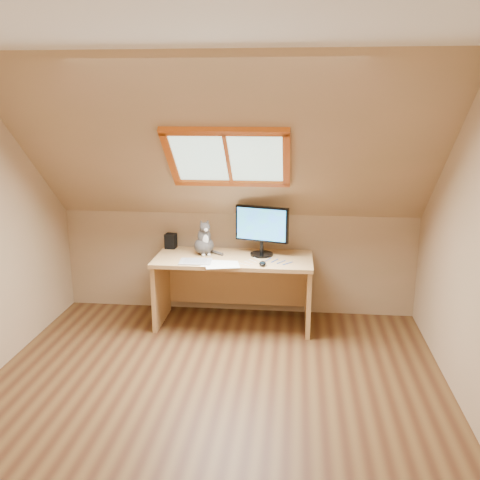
# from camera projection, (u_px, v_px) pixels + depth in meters

# --- Properties ---
(ground) EXTENTS (3.50, 3.50, 0.00)m
(ground) POSITION_uv_depth(u_px,v_px,m) (211.00, 402.00, 3.81)
(ground) COLOR brown
(ground) RESTS_ON ground
(room_shell) EXTENTS (3.52, 3.52, 2.41)m
(room_shell) POSITION_uv_depth(u_px,v_px,m) (205.00, 207.00, 3.35)
(room_shell) COLOR tan
(room_shell) RESTS_ON ground
(desk) EXTENTS (1.46, 0.64, 0.67)m
(desk) POSITION_uv_depth(u_px,v_px,m) (234.00, 277.00, 5.08)
(desk) COLOR tan
(desk) RESTS_ON ground
(monitor) EXTENTS (0.50, 0.21, 0.47)m
(monitor) POSITION_uv_depth(u_px,v_px,m) (262.00, 228.00, 4.95)
(monitor) COLOR black
(monitor) RESTS_ON desk
(cat) EXTENTS (0.26, 0.28, 0.34)m
(cat) POSITION_uv_depth(u_px,v_px,m) (204.00, 242.00, 5.04)
(cat) COLOR #494441
(cat) RESTS_ON desk
(desk_speaker) EXTENTS (0.11, 0.11, 0.15)m
(desk_speaker) POSITION_uv_depth(u_px,v_px,m) (171.00, 241.00, 5.25)
(desk_speaker) COLOR black
(desk_speaker) RESTS_ON desk
(graphics_tablet) EXTENTS (0.30, 0.22, 0.01)m
(graphics_tablet) POSITION_uv_depth(u_px,v_px,m) (196.00, 262.00, 4.81)
(graphics_tablet) COLOR #B2B2B7
(graphics_tablet) RESTS_ON desk
(mouse) EXTENTS (0.07, 0.11, 0.03)m
(mouse) POSITION_uv_depth(u_px,v_px,m) (263.00, 264.00, 4.71)
(mouse) COLOR black
(mouse) RESTS_ON desk
(papers) EXTENTS (0.33, 0.27, 0.00)m
(papers) POSITION_uv_depth(u_px,v_px,m) (221.00, 265.00, 4.72)
(papers) COLOR white
(papers) RESTS_ON desk
(cables) EXTENTS (0.51, 0.26, 0.01)m
(cables) POSITION_uv_depth(u_px,v_px,m) (267.00, 262.00, 4.81)
(cables) COLOR silver
(cables) RESTS_ON desk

